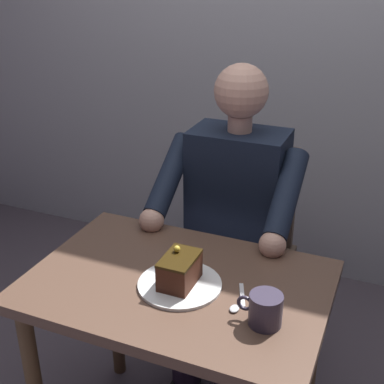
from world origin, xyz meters
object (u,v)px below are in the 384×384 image
Objects in this scene: dining_table at (178,309)px; dessert_spoon at (238,302)px; cake_slice at (180,270)px; coffee_cup at (265,309)px; seated_person at (230,226)px; chair at (242,241)px.

dining_table is 0.23m from dessert_spoon.
coffee_cup is at bearing 165.65° from cake_slice.
cake_slice reaches higher than dining_table.
seated_person is 10.10× the size of coffee_cup.
coffee_cup is (-0.28, 0.07, -0.01)m from cake_slice.
chair is at bearing -88.48° from cake_slice.
cake_slice reaches higher than dessert_spoon.
seated_person is 8.85× the size of dessert_spoon.
coffee_cup is 0.11m from dessert_spoon.
cake_slice is at bearing 128.29° from dining_table.
coffee_cup is 0.88× the size of dessert_spoon.
dining_table is at bearing 90.00° from chair.
dessert_spoon is at bearing 106.22° from chair.
cake_slice is (-0.02, 0.51, 0.11)m from seated_person.
dining_table is 0.71× the size of seated_person.
dining_table is at bearing -17.65° from coffee_cup.
chair is 6.51× the size of cake_slice.
dining_table is 6.50× the size of cake_slice.
chair is 7.20× the size of coffee_cup.
chair is at bearing -68.71° from coffee_cup.
dessert_spoon is at bearing 111.07° from seated_person.
cake_slice is at bearing -4.70° from dessert_spoon.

